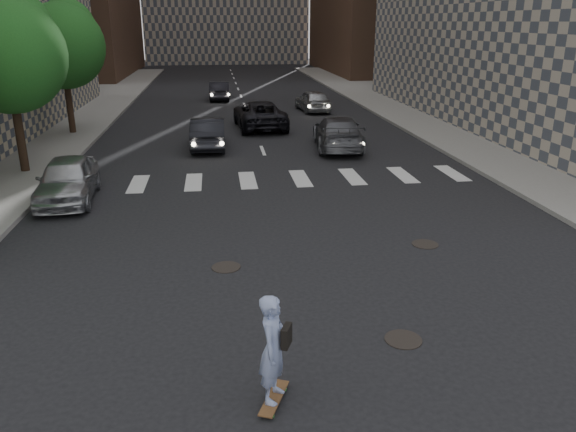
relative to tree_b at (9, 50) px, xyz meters
name	(u,v)px	position (x,y,z in m)	size (l,w,h in m)	color
ground	(316,285)	(9.45, -11.14, -4.65)	(160.00, 160.00, 0.00)	black
sidewalk_right	(498,120)	(23.95, 8.86, -4.57)	(13.00, 80.00, 0.15)	gray
tree_b	(9,50)	(0.00, 0.00, 0.00)	(4.20, 4.20, 6.60)	#382619
tree_c	(63,42)	(0.00, 8.00, 0.00)	(4.20, 4.20, 6.60)	#382619
manhole_a	(403,339)	(10.65, -13.64, -4.64)	(0.70, 0.70, 0.02)	black
manhole_b	(226,267)	(7.45, -9.94, -4.64)	(0.70, 0.70, 0.02)	black
manhole_c	(425,244)	(12.75, -9.14, -4.64)	(0.70, 0.70, 0.02)	black
skateboarder	(274,349)	(8.07, -15.14, -3.68)	(0.64, 0.95, 1.85)	brown
silver_sedan	(68,179)	(2.45, -3.87, -3.93)	(1.70, 4.23, 1.44)	#B1B4B9
traffic_car_a	(208,133)	(6.98, 3.76, -3.93)	(1.52, 4.36, 1.44)	black
traffic_car_b	(338,133)	(12.96, 2.86, -3.90)	(2.08, 5.13, 1.49)	#515358
traffic_car_c	(260,115)	(9.79, 8.59, -3.89)	(2.50, 5.43, 1.51)	black
traffic_car_d	(313,101)	(13.75, 14.28, -3.94)	(1.67, 4.15, 1.41)	#A0A3A7
traffic_car_e	(220,91)	(7.77, 20.86, -3.96)	(1.45, 4.15, 1.37)	black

